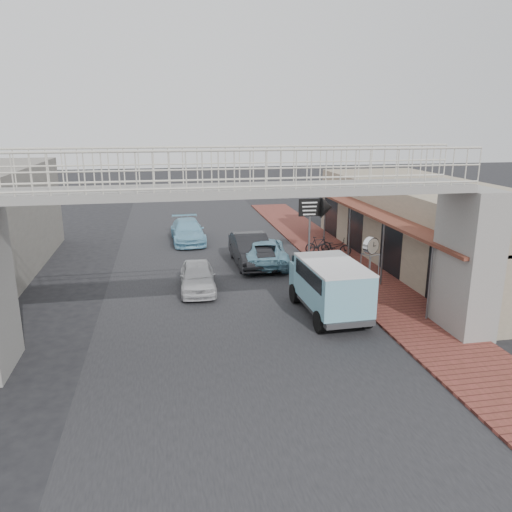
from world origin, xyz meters
name	(u,v)px	position (x,y,z in m)	size (l,w,h in m)	color
ground	(229,305)	(0.00, 0.00, 0.00)	(120.00, 120.00, 0.00)	black
road_strip	(229,304)	(0.00, 0.00, 0.01)	(10.00, 60.00, 0.01)	black
sidewalk	(355,273)	(6.50, 3.00, 0.05)	(3.00, 40.00, 0.10)	brown
shophouse_row	(433,225)	(10.97, 4.00, 2.01)	(7.20, 18.00, 4.00)	gray
footbridge	(245,253)	(0.00, -4.00, 3.18)	(16.40, 2.40, 6.34)	gray
white_hatchback	(198,276)	(-1.09, 1.97, 0.63)	(1.48, 3.69, 1.26)	silver
dark_sedan	(251,250)	(1.86, 5.46, 0.78)	(1.65, 4.73, 1.56)	black
angkot_curb	(263,251)	(2.50, 5.43, 0.68)	(2.24, 4.86, 1.35)	#6599B0
angkot_far	(188,231)	(-1.03, 10.99, 0.67)	(1.88, 4.61, 1.34)	#79B6D3
angkot_van	(330,281)	(3.56, -1.80, 1.34)	(2.12, 4.37, 2.11)	black
motorcycle_near	(334,247)	(6.52, 6.08, 0.57)	(0.63, 1.80, 0.94)	black
motorcycle_far	(318,245)	(5.83, 6.74, 0.55)	(0.42, 1.50, 0.90)	black
street_clock	(371,249)	(5.35, -1.20, 2.36)	(0.70, 0.68, 2.72)	#59595B
arrow_sign	(325,208)	(5.97, 6.34, 2.65)	(1.84, 1.16, 3.16)	#59595B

